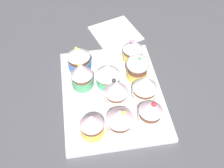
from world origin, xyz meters
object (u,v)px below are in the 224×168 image
cupcake_4 (116,91)px  cupcake_6 (133,50)px  baking_tray (112,93)px  cupcake_0 (79,58)px  cupcake_1 (82,75)px  cupcake_2 (92,125)px  cupcake_9 (151,111)px  cupcake_3 (108,74)px  cupcake_5 (122,120)px  cupcake_8 (145,87)px  cupcake_7 (137,67)px  napkin (115,33)px

cupcake_4 → cupcake_6: size_ratio=1.14×
baking_tray → cupcake_0: 12.81cm
cupcake_1 → cupcake_4: bearing=49.1°
cupcake_2 → cupcake_9: (-1.32, 13.34, 0.14)cm
cupcake_3 → cupcake_9: bearing=31.6°
cupcake_0 → cupcake_3: cupcake_0 is taller
cupcake_1 → cupcake_5: size_ratio=1.04×
baking_tray → cupcake_5: bearing=2.4°
baking_tray → cupcake_0: cupcake_0 is taller
cupcake_6 → cupcake_8: (13.60, 0.04, 0.36)cm
cupcake_6 → cupcake_9: 20.29cm
cupcake_4 → baking_tray: bearing=-170.4°
cupcake_7 → cupcake_8: size_ratio=0.95×
cupcake_0 → cupcake_6: 14.75cm
cupcake_6 → cupcake_8: 13.61cm
cupcake_3 → cupcake_6: size_ratio=0.95×
cupcake_5 → cupcake_6: size_ratio=1.08×
baking_tray → napkin: baking_tray is taller
cupcake_0 → cupcake_8: size_ratio=1.00×
cupcake_1 → cupcake_8: cupcake_1 is taller
cupcake_1 → napkin: cupcake_1 is taller
cupcake_6 → napkin: bearing=-168.6°
cupcake_0 → cupcake_4: 14.97cm
cupcake_3 → cupcake_0: bearing=-134.7°
cupcake_4 → cupcake_8: cupcake_4 is taller
cupcake_9 → napkin: cupcake_9 is taller
baking_tray → cupcake_8: cupcake_8 is taller
cupcake_4 → cupcake_8: (-0.22, 6.95, -0.10)cm
cupcake_0 → cupcake_3: 9.43cm
cupcake_5 → cupcake_2: bearing=-89.9°
cupcake_1 → cupcake_5: 16.16cm
cupcake_7 → napkin: size_ratio=0.54×
baking_tray → cupcake_4: bearing=9.6°
cupcake_2 → cupcake_1: bearing=-176.5°
cupcake_3 → napkin: bearing=165.3°
cupcake_9 → napkin: 33.58cm
cupcake_1 → cupcake_7: bearing=92.0°
cupcake_5 → cupcake_9: 6.87cm
cupcake_6 → cupcake_9: size_ratio=0.96×
cupcake_5 → cupcake_8: size_ratio=1.01×
cupcake_1 → napkin: bearing=149.5°
cupcake_0 → cupcake_6: cupcake_0 is taller
cupcake_3 → cupcake_7: bearing=96.7°
cupcake_8 → cupcake_6: bearing=-179.8°
cupcake_6 → napkin: cupcake_6 is taller
cupcake_6 → napkin: size_ratio=0.53×
cupcake_2 → cupcake_3: (-13.93, 5.58, 0.10)cm
baking_tray → cupcake_8: size_ratio=4.20×
cupcake_1 → cupcake_7: size_ratio=1.11×
cupcake_1 → cupcake_4: cupcake_4 is taller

